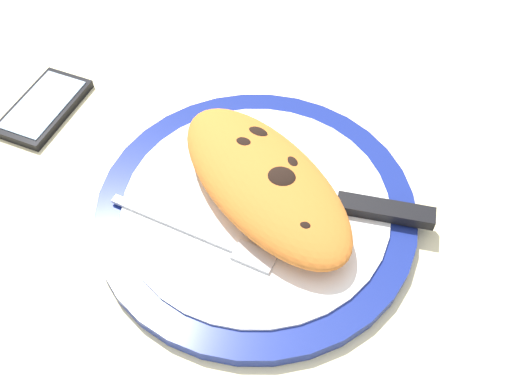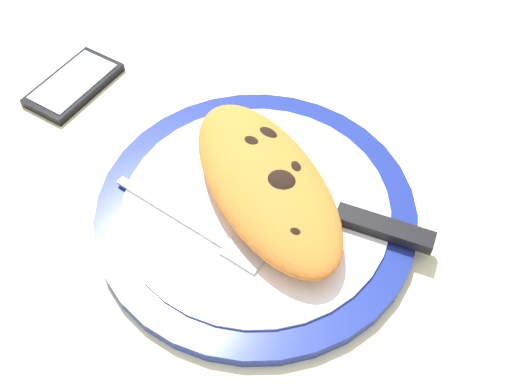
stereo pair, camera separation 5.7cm
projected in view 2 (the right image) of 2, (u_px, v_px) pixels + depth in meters
ground_plane at (256, 222)px, 61.34cm from camera, size 150.00×150.00×3.00cm
plate at (256, 209)px, 59.50cm from camera, size 32.26×32.26×1.70cm
calzone at (265, 182)px, 57.60cm from camera, size 25.26×16.26×4.62cm
fork at (200, 229)px, 56.74cm from camera, size 17.50×5.76×0.40cm
knife at (355, 219)px, 57.06cm from camera, size 20.51×11.70×1.20cm
smartphone at (74, 84)px, 71.00cm from camera, size 9.33×12.80×1.16cm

